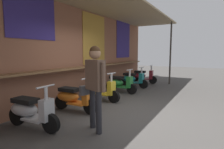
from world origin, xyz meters
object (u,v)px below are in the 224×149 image
object	(u,v)px
shopper_with_handbag	(95,79)
scooter_yellow	(100,89)
scooter_green	(119,83)
scooter_teal	(132,79)
scooter_silver	(30,111)
scooter_orange	(73,97)
scooter_maroon	(142,76)

from	to	relation	value
shopper_with_handbag	scooter_yellow	bearing A→B (deg)	-130.37
scooter_green	scooter_teal	size ratio (longest dim) A/B	1.00
scooter_silver	scooter_orange	bearing A→B (deg)	85.56
scooter_teal	shopper_with_handbag	world-z (taller)	shopper_with_handbag
scooter_silver	scooter_orange	distance (m)	1.34
scooter_maroon	shopper_with_handbag	size ratio (longest dim) A/B	0.80
scooter_yellow	scooter_teal	xyz separation A→B (m)	(2.71, 0.00, 0.00)
scooter_silver	scooter_orange	xyz separation A→B (m)	(1.34, 0.00, 0.00)
scooter_teal	shopper_with_handbag	distance (m)	4.98
scooter_maroon	scooter_yellow	bearing A→B (deg)	-94.33
scooter_silver	shopper_with_handbag	bearing A→B (deg)	21.36
scooter_silver	scooter_maroon	world-z (taller)	same
scooter_orange	scooter_maroon	xyz separation A→B (m)	(5.38, -0.00, 0.00)
scooter_teal	shopper_with_handbag	xyz separation A→B (m)	(-4.77, -1.26, 0.69)
scooter_orange	scooter_green	xyz separation A→B (m)	(2.75, -0.00, 0.00)
scooter_silver	scooter_yellow	size ratio (longest dim) A/B	1.00
shopper_with_handbag	scooter_maroon	bearing A→B (deg)	-150.14
scooter_teal	scooter_maroon	size ratio (longest dim) A/B	1.00
scooter_silver	scooter_maroon	bearing A→B (deg)	85.56
scooter_green	shopper_with_handbag	xyz separation A→B (m)	(-3.48, -1.26, 0.69)
scooter_silver	scooter_maroon	xyz separation A→B (m)	(6.72, 0.00, 0.00)
scooter_green	scooter_maroon	distance (m)	2.63
scooter_green	scooter_teal	xyz separation A→B (m)	(1.29, 0.00, 0.00)
shopper_with_handbag	scooter_silver	bearing A→B (deg)	-46.00
scooter_maroon	shopper_with_handbag	world-z (taller)	shopper_with_handbag
scooter_yellow	scooter_teal	size ratio (longest dim) A/B	1.00
scooter_orange	scooter_teal	distance (m)	4.04
scooter_yellow	scooter_green	size ratio (longest dim) A/B	1.00
scooter_yellow	scooter_orange	bearing A→B (deg)	-85.81
scooter_green	shopper_with_handbag	bearing A→B (deg)	-66.68
shopper_with_handbag	scooter_orange	bearing A→B (deg)	-101.79
scooter_teal	scooter_maroon	xyz separation A→B (m)	(1.34, -0.00, 0.00)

